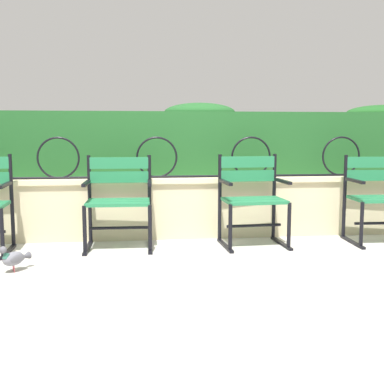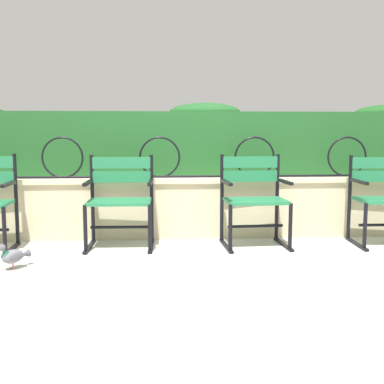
{
  "view_description": "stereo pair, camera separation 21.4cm",
  "coord_description": "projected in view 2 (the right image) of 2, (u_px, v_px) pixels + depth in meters",
  "views": [
    {
      "loc": [
        -0.51,
        -4.23,
        1.09
      ],
      "look_at": [
        0.0,
        0.1,
        0.55
      ],
      "focal_mm": 45.49,
      "sensor_mm": 36.0,
      "label": 1
    },
    {
      "loc": [
        -0.29,
        -4.25,
        1.09
      ],
      "look_at": [
        0.0,
        0.1,
        0.55
      ],
      "focal_mm": 45.49,
      "sensor_mm": 36.0,
      "label": 2
    }
  ],
  "objects": [
    {
      "name": "iron_arch_fence",
      "position": [
        164.0,
        160.0,
        4.94
      ],
      "size": [
        7.43,
        0.02,
        0.42
      ],
      "color": "black",
      "rests_on": "stone_wall"
    },
    {
      "name": "park_chair_centre_left",
      "position": [
        120.0,
        198.0,
        4.62
      ],
      "size": [
        0.63,
        0.54,
        0.87
      ],
      "color": "#237547",
      "rests_on": "ground"
    },
    {
      "name": "stone_wall",
      "position": [
        188.0,
        206.0,
        5.09
      ],
      "size": [
        7.99,
        0.41,
        0.62
      ],
      "color": "beige",
      "rests_on": "ground"
    },
    {
      "name": "hedge_row",
      "position": [
        188.0,
        141.0,
        5.5
      ],
      "size": [
        7.83,
        0.63,
        0.79
      ],
      "color": "#1E5123",
      "rests_on": "stone_wall"
    },
    {
      "name": "ground_plane",
      "position": [
        193.0,
        254.0,
        4.36
      ],
      "size": [
        60.0,
        60.0,
        0.0
      ],
      "primitive_type": "plane",
      "color": "#BCB7AD"
    },
    {
      "name": "pigeon_far_side",
      "position": [
        13.0,
        256.0,
        3.87
      ],
      "size": [
        0.22,
        0.25,
        0.22
      ],
      "color": "slate",
      "rests_on": "ground"
    },
    {
      "name": "park_chair_centre_right",
      "position": [
        254.0,
        197.0,
        4.67
      ],
      "size": [
        0.63,
        0.55,
        0.87
      ],
      "color": "#237547",
      "rests_on": "ground"
    }
  ]
}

